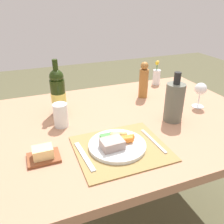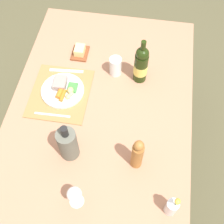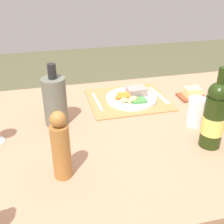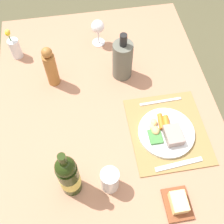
# 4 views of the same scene
# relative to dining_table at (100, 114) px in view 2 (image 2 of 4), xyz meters

# --- Properties ---
(ground_plane) EXTENTS (8.00, 8.00, 0.00)m
(ground_plane) POSITION_rel_dining_table_xyz_m (0.00, 0.00, -0.70)
(ground_plane) COLOR brown
(dining_table) EXTENTS (1.58, 1.03, 0.76)m
(dining_table) POSITION_rel_dining_table_xyz_m (0.00, 0.00, 0.00)
(dining_table) COLOR #AC795A
(dining_table) RESTS_ON ground_plane
(placemat) EXTENTS (0.39, 0.34, 0.01)m
(placemat) POSITION_rel_dining_table_xyz_m (-0.07, -0.25, 0.06)
(placemat) COLOR olive
(placemat) RESTS_ON dining_table
(dinner_plate) EXTENTS (0.25, 0.25, 0.05)m
(dinner_plate) POSITION_rel_dining_table_xyz_m (-0.09, -0.24, 0.08)
(dinner_plate) COLOR silver
(dinner_plate) RESTS_ON placemat
(fork) EXTENTS (0.04, 0.21, 0.00)m
(fork) POSITION_rel_dining_table_xyz_m (-0.24, -0.25, 0.07)
(fork) COLOR silver
(fork) RESTS_ON placemat
(knife) EXTENTS (0.02, 0.20, 0.00)m
(knife) POSITION_rel_dining_table_xyz_m (0.08, -0.26, 0.07)
(knife) COLOR silver
(knife) RESTS_ON placemat
(water_tumbler) EXTENTS (0.07, 0.07, 0.12)m
(water_tumbler) POSITION_rel_dining_table_xyz_m (-0.28, 0.05, 0.11)
(water_tumbler) COLOR silver
(water_tumbler) RESTS_ON dining_table
(cooler_bottle) EXTENTS (0.10, 0.10, 0.26)m
(cooler_bottle) POSITION_rel_dining_table_xyz_m (0.29, -0.10, 0.16)
(cooler_bottle) COLOR #5D5F52
(cooler_bottle) RESTS_ON dining_table
(wine_bottle) EXTENTS (0.08, 0.08, 0.31)m
(wine_bottle) POSITION_rel_dining_table_xyz_m (-0.26, 0.20, 0.18)
(wine_bottle) COLOR black
(wine_bottle) RESTS_ON dining_table
(butter_dish) EXTENTS (0.13, 0.10, 0.06)m
(butter_dish) POSITION_rel_dining_table_xyz_m (-0.39, -0.20, 0.08)
(butter_dish) COLOR brown
(butter_dish) RESTS_ON dining_table
(wine_glass) EXTENTS (0.07, 0.07, 0.15)m
(wine_glass) POSITION_rel_dining_table_xyz_m (0.53, -0.02, 0.17)
(wine_glass) COLOR white
(wine_glass) RESTS_ON dining_table
(flower_vase) EXTENTS (0.06, 0.06, 0.18)m
(flower_vase) POSITION_rel_dining_table_xyz_m (0.50, 0.42, 0.12)
(flower_vase) COLOR silver
(flower_vase) RESTS_ON dining_table
(pepper_mill) EXTENTS (0.06, 0.06, 0.23)m
(pepper_mill) POSITION_rel_dining_table_xyz_m (0.29, 0.24, 0.17)
(pepper_mill) COLOR #9F672F
(pepper_mill) RESTS_ON dining_table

